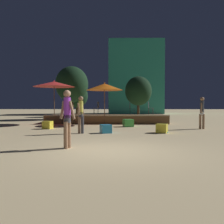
# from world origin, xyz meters

# --- Properties ---
(ground_plane) EXTENTS (120.00, 120.00, 0.00)m
(ground_plane) POSITION_xyz_m (0.00, 0.00, 0.00)
(ground_plane) COLOR #D1B784
(wooden_deck) EXTENTS (8.59, 2.73, 0.64)m
(wooden_deck) POSITION_xyz_m (-0.43, 10.96, 0.28)
(wooden_deck) COLOR brown
(wooden_deck) RESTS_ON ground
(patio_umbrella_0) EXTENTS (2.47, 2.47, 2.83)m
(patio_umbrella_0) POSITION_xyz_m (-0.54, 9.45, 2.53)
(patio_umbrella_0) COLOR brown
(patio_umbrella_0) RESTS_ON ground
(patio_umbrella_1) EXTENTS (2.84, 2.84, 3.01)m
(patio_umbrella_1) POSITION_xyz_m (-4.03, 9.85, 2.75)
(patio_umbrella_1) COLOR brown
(patio_umbrella_1) RESTS_ON ground
(cube_seat_0) EXTENTS (0.68, 0.68, 0.45)m
(cube_seat_0) POSITION_xyz_m (0.97, 7.86, 0.23)
(cube_seat_0) COLOR #4CC651
(cube_seat_0) RESTS_ON ground
(cube_seat_1) EXTENTS (0.64, 0.64, 0.43)m
(cube_seat_1) POSITION_xyz_m (2.41, 4.61, 0.21)
(cube_seat_1) COLOR yellow
(cube_seat_1) RESTS_ON ground
(cube_seat_2) EXTENTS (0.55, 0.55, 0.43)m
(cube_seat_2) POSITION_xyz_m (-3.58, 6.48, 0.22)
(cube_seat_2) COLOR yellow
(cube_seat_2) RESTS_ON ground
(cube_seat_3) EXTENTS (0.61, 0.61, 0.40)m
(cube_seat_3) POSITION_xyz_m (-0.27, 4.50, 0.20)
(cube_seat_3) COLOR #2D9EDB
(cube_seat_3) RESTS_ON ground
(person_0) EXTENTS (0.56, 0.29, 1.81)m
(person_0) POSITION_xyz_m (-1.30, 0.41, 1.00)
(person_0) COLOR #997051
(person_0) RESTS_ON ground
(person_1) EXTENTS (0.37, 0.50, 1.77)m
(person_1) POSITION_xyz_m (4.97, 6.55, 0.97)
(person_1) COLOR #997051
(person_1) RESTS_ON ground
(person_2) EXTENTS (0.29, 0.51, 1.75)m
(person_2) POSITION_xyz_m (-1.43, 4.34, 0.95)
(person_2) COLOR #3F3F47
(person_2) RESTS_ON ground
(bistro_chair_0) EXTENTS (0.44, 0.44, 0.90)m
(bistro_chair_0) POSITION_xyz_m (-1.17, 11.20, 1.19)
(bistro_chair_0) COLOR #2D3338
(bistro_chair_0) RESTS_ON wooden_deck
(bistro_chair_1) EXTENTS (0.40, 0.40, 0.90)m
(bistro_chair_1) POSITION_xyz_m (1.28, 10.23, 1.19)
(bistro_chair_1) COLOR #1E4C47
(bistro_chair_1) RESTS_ON wooden_deck
(bistro_chair_2) EXTENTS (0.42, 0.41, 0.90)m
(bistro_chair_2) POSITION_xyz_m (2.59, 10.27, 1.19)
(bistro_chair_2) COLOR #47474C
(bistro_chair_2) RESTS_ON wooden_deck
(frisbee_disc) EXTENTS (0.26, 0.26, 0.03)m
(frisbee_disc) POSITION_xyz_m (2.59, 4.65, 0.02)
(frisbee_disc) COLOR #33B2D8
(frisbee_disc) RESTS_ON ground
(background_tree_0) EXTENTS (2.98, 2.98, 4.81)m
(background_tree_0) POSITION_xyz_m (-3.79, 15.45, 3.17)
(background_tree_0) COLOR #3D2B1C
(background_tree_0) RESTS_ON ground
(background_tree_1) EXTENTS (2.39, 2.39, 3.61)m
(background_tree_1) POSITION_xyz_m (-4.03, 20.00, 2.28)
(background_tree_1) COLOR #3D2B1C
(background_tree_1) RESTS_ON ground
(background_tree_2) EXTENTS (2.89, 2.89, 4.40)m
(background_tree_2) POSITION_xyz_m (2.69, 19.90, 2.80)
(background_tree_2) COLOR #3D2B1C
(background_tree_2) RESTS_ON ground
(distant_building) EXTENTS (7.76, 4.62, 10.46)m
(distant_building) POSITION_xyz_m (3.11, 29.54, 5.23)
(distant_building) COLOR teal
(distant_building) RESTS_ON ground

